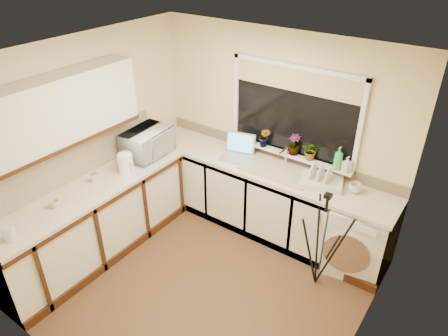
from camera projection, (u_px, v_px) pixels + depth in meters
floor at (204, 282)px, 4.53m from camera, size 3.20×3.20×0.00m
ceiling at (196, 60)px, 3.29m from camera, size 3.20×3.20×0.00m
wall_back at (277, 133)px, 4.97m from camera, size 3.20×0.00×3.20m
wall_front at (67, 286)px, 2.86m from camera, size 3.20×0.00×3.20m
wall_left at (90, 144)px, 4.71m from camera, size 0.00×3.00×3.00m
wall_right at (367, 256)px, 3.12m from camera, size 0.00×3.00×3.00m
base_cabinet_back at (240, 190)px, 5.32m from camera, size 2.55×0.60×0.86m
base_cabinet_left at (97, 222)px, 4.75m from camera, size 0.54×2.40×0.86m
worktop_back at (263, 168)px, 4.93m from camera, size 3.20×0.60×0.04m
worktop_left at (91, 190)px, 4.52m from camera, size 0.60×2.40×0.04m
upper_cabinet at (54, 113)px, 4.02m from camera, size 0.28×1.90×0.70m
splashback_left at (70, 163)px, 4.54m from camera, size 0.02×2.40×0.45m
splashback_back at (275, 152)px, 5.09m from camera, size 3.20×0.02×0.14m
window_glass at (294, 112)px, 4.69m from camera, size 1.50×0.02×1.00m
window_blind at (296, 80)px, 4.48m from camera, size 1.50×0.02×0.25m
windowsill at (288, 153)px, 4.91m from camera, size 1.60×0.14×0.03m
sink at (278, 170)px, 4.81m from camera, size 0.82×0.46×0.03m
faucet at (286, 156)px, 4.89m from camera, size 0.03×0.03×0.24m
washing_machine at (357, 237)px, 4.55m from camera, size 0.68×0.67×0.84m
laptop at (238, 151)px, 5.10m from camera, size 0.44×0.42×0.27m
kettle at (126, 164)px, 4.75m from camera, size 0.18×0.18×0.23m
dish_rack at (321, 182)px, 4.56m from camera, size 0.54×0.46×0.07m
tripod at (321, 241)px, 4.24m from camera, size 0.62×0.62×1.16m
glass_jug at (9, 233)px, 3.74m from camera, size 0.11×0.11×0.15m
steel_jar at (94, 178)px, 4.59m from camera, size 0.08×0.08×0.11m
microwave at (147, 143)px, 5.09m from camera, size 0.45×0.63×0.33m
plant_b at (265, 137)px, 4.97m from camera, size 0.14×0.12×0.25m
plant_c at (294, 144)px, 4.81m from camera, size 0.15×0.15×0.25m
plant_d at (311, 151)px, 4.71m from camera, size 0.22×0.20×0.22m
soap_bottle_green at (339, 158)px, 4.51m from camera, size 0.11×0.11×0.27m
soap_bottle_clear at (347, 164)px, 4.48m from camera, size 0.10×0.11×0.18m
cup_back at (355, 188)px, 4.41m from camera, size 0.17×0.17×0.11m
cup_left at (54, 204)px, 4.18m from camera, size 0.11×0.11×0.08m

